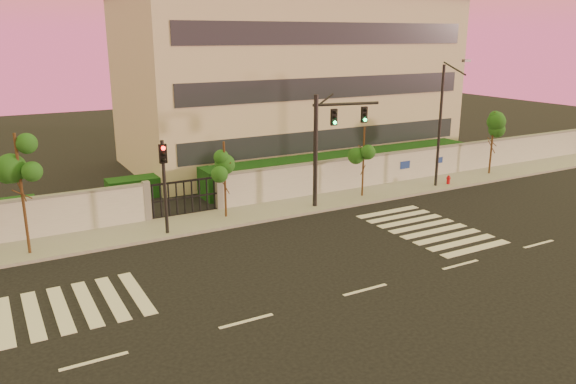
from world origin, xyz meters
name	(u,v)px	position (x,y,z in m)	size (l,w,h in m)	color
ground	(365,290)	(0.00, 0.00, 0.00)	(120.00, 120.00, 0.00)	black
sidewalk	(248,214)	(0.00, 10.50, 0.07)	(60.00, 3.00, 0.15)	gray
perimeter_wall	(238,190)	(0.10, 12.00, 1.07)	(60.00, 0.36, 2.20)	#ADB0B4
hedge_row	(235,181)	(1.17, 14.74, 0.82)	(41.00, 4.25, 1.80)	black
institutional_building	(289,79)	(9.00, 21.99, 6.16)	(24.40, 12.40, 12.25)	beige
road_markings	(282,264)	(-1.58, 3.76, 0.01)	(57.00, 7.62, 0.02)	silver
street_tree_c	(19,167)	(-10.81, 10.01, 4.02)	(1.58, 1.26, 5.47)	#382314
street_tree_d	(225,162)	(-1.23, 10.55, 3.06)	(1.46, 1.16, 4.16)	#382314
street_tree_e	(364,146)	(7.44, 10.28, 3.15)	(1.39, 1.11, 4.28)	#382314
street_tree_f	(493,129)	(18.51, 10.56, 3.24)	(1.62, 1.29, 4.40)	#382314
traffic_signal_main	(328,137)	(4.66, 9.87, 4.01)	(3.98, 0.95, 6.34)	black
traffic_signal_secondary	(164,176)	(-4.75, 9.51, 2.98)	(0.37, 0.35, 4.69)	black
streetlight_east	(442,120)	(12.91, 9.72, 4.35)	(0.48, 1.94, 8.04)	black
fire_hydrant	(448,181)	(13.90, 9.78, 0.36)	(0.28, 0.27, 0.72)	#AD0B14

